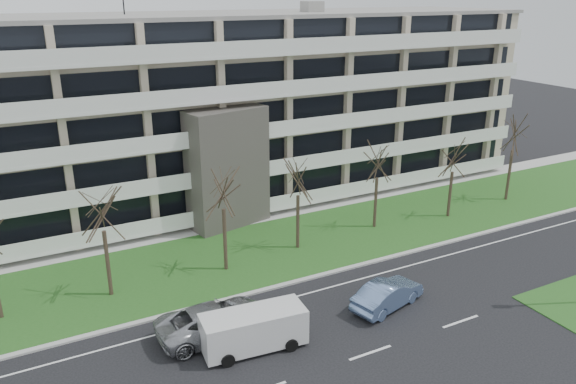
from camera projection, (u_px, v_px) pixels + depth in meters
ground at (370, 353)px, 27.92m from camera, size 160.00×160.00×0.00m
grass_verge at (260, 251)px, 38.73m from camera, size 90.00×10.00×0.06m
curb at (294, 282)px, 34.56m from camera, size 90.00×0.35×0.12m
sidewalk at (230, 223)px, 43.31m from camera, size 90.00×2.00×0.08m
lane_edge_line at (306, 294)px, 33.33m from camera, size 90.00×0.12×0.01m
apartment_building at (195, 111)px, 46.41m from camera, size 60.50×15.10×18.75m
silver_pickup at (216, 320)px, 29.13m from camera, size 6.18×2.92×1.70m
blue_sedan at (388, 294)px, 31.74m from camera, size 5.03×2.86×1.57m
white_van at (255, 327)px, 27.95m from camera, size 5.40×2.55×2.03m
tree_2 at (101, 205)px, 31.26m from camera, size 3.69×3.69×7.38m
tree_3 at (223, 184)px, 34.27m from camera, size 3.74×3.74×7.49m
tree_4 at (298, 174)px, 37.45m from camera, size 3.49×3.49×6.97m
tree_5 at (378, 158)px, 40.86m from camera, size 3.53×3.53×7.06m
tree_6 at (454, 154)px, 42.97m from camera, size 3.33×3.33×6.66m
tree_7 at (515, 130)px, 46.22m from camera, size 3.95×3.95×7.90m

